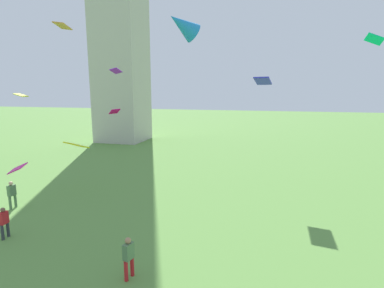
# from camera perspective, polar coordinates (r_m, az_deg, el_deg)

# --- Properties ---
(person_0) EXTENTS (0.36, 0.55, 1.81)m
(person_0) POSITION_cam_1_polar(r_m,az_deg,el_deg) (13.27, -12.08, -20.19)
(person_0) COLOR red
(person_0) RESTS_ON ground_plane
(person_1) EXTENTS (0.29, 0.53, 1.70)m
(person_1) POSITION_cam_1_polar(r_m,az_deg,el_deg) (18.83, -32.39, -12.38)
(person_1) COLOR #2D3338
(person_1) RESTS_ON ground_plane
(person_2) EXTENTS (0.29, 0.57, 1.85)m
(person_2) POSITION_cam_1_polar(r_m,az_deg,el_deg) (23.06, -31.30, -8.06)
(person_2) COLOR #51754C
(person_2) RESTS_ON ground_plane
(kite_flying_0) EXTENTS (1.62, 1.14, 0.64)m
(kite_flying_0) POSITION_cam_1_polar(r_m,az_deg,el_deg) (24.25, -21.31, -0.17)
(kite_flying_0) COLOR yellow
(kite_flying_1) EXTENTS (1.10, 1.12, 0.45)m
(kite_flying_1) POSITION_cam_1_polar(r_m,az_deg,el_deg) (23.14, -14.66, 6.06)
(kite_flying_1) COLOR #CD056F
(kite_flying_2) EXTENTS (0.81, 0.58, 0.26)m
(kite_flying_2) POSITION_cam_1_polar(r_m,az_deg,el_deg) (23.97, -30.01, 8.14)
(kite_flying_2) COLOR yellow
(kite_flying_3) EXTENTS (0.91, 1.19, 0.61)m
(kite_flying_3) POSITION_cam_1_polar(r_m,az_deg,el_deg) (32.38, -14.39, 13.45)
(kite_flying_3) COLOR #9728E0
(kite_flying_4) EXTENTS (1.18, 0.80, 0.88)m
(kite_flying_4) POSITION_cam_1_polar(r_m,az_deg,el_deg) (25.77, 31.60, 16.77)
(kite_flying_4) COLOR #05C891
(kite_flying_5) EXTENTS (1.44, 1.83, 0.60)m
(kite_flying_5) POSITION_cam_1_polar(r_m,az_deg,el_deg) (24.65, 13.44, 11.70)
(kite_flying_5) COLOR #2E2DCB
(kite_flying_6) EXTENTS (2.21, 2.16, 1.78)m
(kite_flying_6) POSITION_cam_1_polar(r_m,az_deg,el_deg) (17.43, -1.84, 21.88)
(kite_flying_6) COLOR #1E82D0
(kite_flying_7) EXTENTS (0.84, 0.56, 0.51)m
(kite_flying_7) POSITION_cam_1_polar(r_m,az_deg,el_deg) (15.73, -30.50, -4.05)
(kite_flying_7) COLOR #DA2292
(kite_flying_8) EXTENTS (0.70, 0.91, 0.28)m
(kite_flying_8) POSITION_cam_1_polar(r_m,az_deg,el_deg) (17.19, -23.62, 20.07)
(kite_flying_8) COLOR orange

